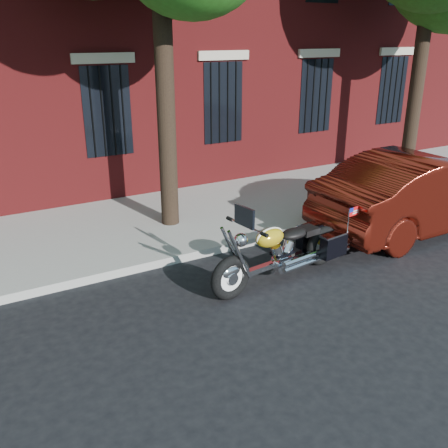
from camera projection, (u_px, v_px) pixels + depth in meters
ground at (217, 293)px, 7.89m from camera, size 120.00×120.00×0.00m
curb at (180, 257)px, 8.99m from camera, size 40.00×0.16×0.15m
sidewalk at (142, 225)px, 10.51m from camera, size 40.00×3.60×0.15m
motorcycle at (287, 252)px, 8.20m from camera, size 2.91×1.03×1.45m
car_maroon at (424, 192)px, 10.23m from camera, size 4.93×1.73×1.62m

